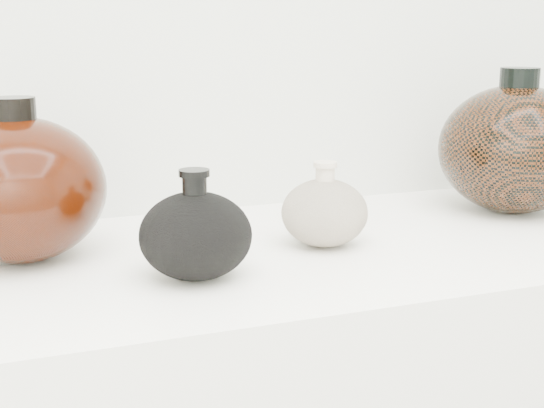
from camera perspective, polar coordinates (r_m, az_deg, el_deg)
name	(u,v)px	position (r m, az deg, el deg)	size (l,w,h in m)	color
black_gourd_vase	(196,235)	(0.90, -5.77, -2.32)	(0.15, 0.15, 0.13)	black
cream_gourd_vase	(325,212)	(1.03, 3.98, -0.60)	(0.15, 0.15, 0.12)	#BBB08F
left_round_pot	(19,189)	(1.01, -18.50, 1.09)	(0.22, 0.22, 0.21)	black
right_round_pot	(514,148)	(1.28, 17.79, 4.01)	(0.31, 0.31, 0.23)	black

